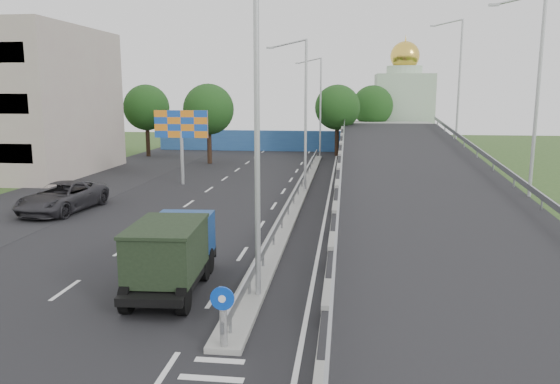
% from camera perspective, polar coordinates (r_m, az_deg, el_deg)
% --- Properties ---
extents(road_surface, '(26.00, 90.00, 0.04)m').
position_cam_1_polar(road_surface, '(32.30, -4.05, -1.79)').
color(road_surface, black).
rests_on(road_surface, ground).
extents(parking_strip, '(8.00, 90.00, 0.05)m').
position_cam_1_polar(parking_strip, '(37.03, -24.21, -1.12)').
color(parking_strip, black).
rests_on(parking_strip, ground).
extents(median, '(1.00, 44.00, 0.20)m').
position_cam_1_polar(median, '(35.75, 1.90, -0.42)').
color(median, gray).
rests_on(median, ground).
extents(overpass_ramp, '(10.00, 50.00, 3.50)m').
position_cam_1_polar(overpass_ramp, '(35.61, 14.04, 1.93)').
color(overpass_ramp, gray).
rests_on(overpass_ramp, ground).
extents(median_guardrail, '(0.09, 44.00, 0.71)m').
position_cam_1_polar(median_guardrail, '(35.63, 1.91, 0.61)').
color(median_guardrail, gray).
rests_on(median_guardrail, median).
extents(sign_bollard, '(0.64, 0.23, 1.67)m').
position_cam_1_polar(sign_bollard, '(14.70, -5.97, -12.81)').
color(sign_bollard, black).
rests_on(sign_bollard, median).
extents(lamp_post_near, '(2.74, 0.18, 10.08)m').
position_cam_1_polar(lamp_post_near, '(17.27, -3.05, 7.06)').
color(lamp_post_near, '#B2B5B7').
rests_on(lamp_post_near, median).
extents(lamp_post_mid, '(2.74, 0.18, 10.08)m').
position_cam_1_polar(lamp_post_mid, '(37.11, 2.41, 8.85)').
color(lamp_post_mid, '#B2B5B7').
rests_on(lamp_post_mid, median).
extents(lamp_post_far, '(2.74, 0.18, 10.08)m').
position_cam_1_polar(lamp_post_far, '(57.06, 4.07, 9.38)').
color(lamp_post_far, '#B2B5B7').
rests_on(lamp_post_far, median).
extents(blue_wall, '(30.00, 0.50, 2.40)m').
position_cam_1_polar(blue_wall, '(63.62, 0.59, 5.35)').
color(blue_wall, '#285195').
rests_on(blue_wall, ground).
extents(church, '(7.00, 7.00, 13.80)m').
position_cam_1_polar(church, '(71.32, 12.73, 8.95)').
color(church, '#B2CCAD').
rests_on(church, ground).
extents(billboard, '(4.00, 0.24, 5.50)m').
position_cam_1_polar(billboard, '(40.90, -10.28, 6.56)').
color(billboard, '#B2B5B7').
rests_on(billboard, ground).
extents(tree_left_mid, '(4.80, 4.80, 7.60)m').
position_cam_1_polar(tree_left_mid, '(52.66, -7.47, 8.55)').
color(tree_left_mid, black).
rests_on(tree_left_mid, ground).
extents(tree_median_far, '(4.80, 4.80, 7.60)m').
position_cam_1_polar(tree_median_far, '(59.01, 6.02, 8.77)').
color(tree_median_far, black).
rests_on(tree_median_far, ground).
extents(tree_left_far, '(4.80, 4.80, 7.60)m').
position_cam_1_polar(tree_left_far, '(59.85, -13.78, 8.55)').
color(tree_left_far, black).
rests_on(tree_left_far, ground).
extents(tree_ramp_far, '(4.80, 4.80, 7.60)m').
position_cam_1_polar(tree_ramp_far, '(66.05, 9.65, 8.85)').
color(tree_ramp_far, black).
rests_on(tree_ramp_far, ground).
extents(dump_truck, '(2.45, 5.80, 2.51)m').
position_cam_1_polar(dump_truck, '(19.39, -11.18, -6.04)').
color(dump_truck, black).
rests_on(dump_truck, ground).
extents(parked_car_c, '(3.41, 6.38, 1.70)m').
position_cam_1_polar(parked_car_c, '(33.78, -21.80, -0.50)').
color(parked_car_c, '#2C2B2F').
rests_on(parked_car_c, ground).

